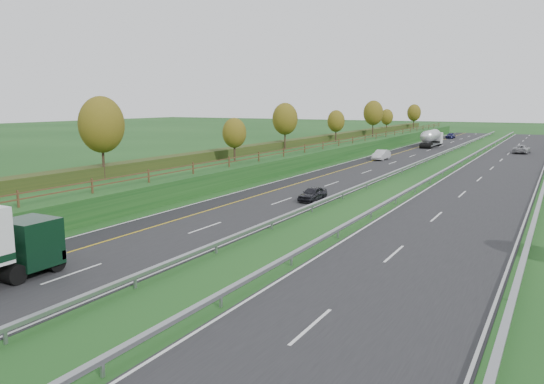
{
  "coord_description": "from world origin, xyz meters",
  "views": [
    {
      "loc": [
        23.7,
        -7.67,
        9.08
      ],
      "look_at": [
        4.15,
        27.85,
        2.2
      ],
      "focal_mm": 35.0,
      "sensor_mm": 36.0,
      "label": 1
    }
  ],
  "objects": [
    {
      "name": "median_barrier_near",
      "position": [
        5.7,
        60.0,
        0.61
      ],
      "size": [
        0.32,
        200.0,
        0.71
      ],
      "color": "gray",
      "rests_on": "ground"
    },
    {
      "name": "hard_shoulder",
      "position": [
        -3.75,
        60.0,
        0.02
      ],
      "size": [
        3.0,
        200.0,
        0.04
      ],
      "primitive_type": "cube",
      "color": "black",
      "rests_on": "ground"
    },
    {
      "name": "trees_left",
      "position": [
        -12.64,
        56.63,
        6.37
      ],
      "size": [
        6.64,
        164.3,
        7.66
      ],
      "color": "#2D2116",
      "rests_on": "embankment_left"
    },
    {
      "name": "ground",
      "position": [
        8.0,
        55.0,
        0.0
      ],
      "size": [
        400.0,
        400.0,
        0.0
      ],
      "primitive_type": "plane",
      "color": "#174017",
      "rests_on": "ground"
    },
    {
      "name": "road_tanker",
      "position": [
        -0.14,
        103.64,
        1.86
      ],
      "size": [
        2.4,
        11.22,
        3.46
      ],
      "color": "silver",
      "rests_on": "near_carriageway"
    },
    {
      "name": "far_carriageway",
      "position": [
        16.5,
        60.0,
        0.02
      ],
      "size": [
        10.5,
        200.0,
        0.04
      ],
      "primitive_type": "cube",
      "color": "black",
      "rests_on": "ground"
    },
    {
      "name": "fence_left",
      "position": [
        -8.5,
        59.59,
        2.73
      ],
      "size": [
        0.12,
        189.06,
        1.2
      ],
      "color": "#422B19",
      "rests_on": "embankment_left"
    },
    {
      "name": "car_dark_near",
      "position": [
        3.67,
        36.55,
        0.69
      ],
      "size": [
        1.68,
        3.86,
        1.3
      ],
      "primitive_type": "imported",
      "rotation": [
        0.0,
        0.0,
        -0.04
      ],
      "color": "black",
      "rests_on": "near_carriageway"
    },
    {
      "name": "lane_markings",
      "position": [
        6.4,
        59.88,
        0.05
      ],
      "size": [
        26.75,
        200.0,
        0.01
      ],
      "color": "silver",
      "rests_on": "near_carriageway"
    },
    {
      "name": "car_oncoming",
      "position": [
        17.22,
        97.06,
        0.79
      ],
      "size": [
        2.83,
        5.53,
        1.49
      ],
      "primitive_type": "imported",
      "rotation": [
        0.0,
        0.0,
        3.08
      ],
      "color": "#9B9A9F",
      "rests_on": "far_carriageway"
    },
    {
      "name": "near_carriageway",
      "position": [
        0.0,
        60.0,
        0.02
      ],
      "size": [
        10.5,
        200.0,
        0.04
      ],
      "primitive_type": "cube",
      "color": "black",
      "rests_on": "ground"
    },
    {
      "name": "car_small_far",
      "position": [
        -1.52,
        131.86,
        0.7
      ],
      "size": [
        1.87,
        4.58,
        1.33
      ],
      "primitive_type": "imported",
      "rotation": [
        0.0,
        0.0,
        -0.0
      ],
      "color": "#13153D",
      "rests_on": "near_carriageway"
    },
    {
      "name": "embankment_left",
      "position": [
        -13.0,
        60.0,
        1.0
      ],
      "size": [
        12.0,
        200.0,
        2.0
      ],
      "primitive_type": "cube",
      "color": "#174017",
      "rests_on": "ground"
    },
    {
      "name": "median_barrier_far",
      "position": [
        10.8,
        60.0,
        0.61
      ],
      "size": [
        0.32,
        200.0,
        0.71
      ],
      "color": "gray",
      "rests_on": "ground"
    },
    {
      "name": "car_silver_mid",
      "position": [
        -1.6,
        74.38,
        0.82
      ],
      "size": [
        1.79,
        4.78,
        1.56
      ],
      "primitive_type": "imported",
      "rotation": [
        0.0,
        0.0,
        -0.03
      ],
      "color": "silver",
      "rests_on": "near_carriageway"
    },
    {
      "name": "hedge_left",
      "position": [
        -15.0,
        60.0,
        2.55
      ],
      "size": [
        2.2,
        180.0,
        1.1
      ],
      "primitive_type": "cube",
      "color": "#273716",
      "rests_on": "embankment_left"
    }
  ]
}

